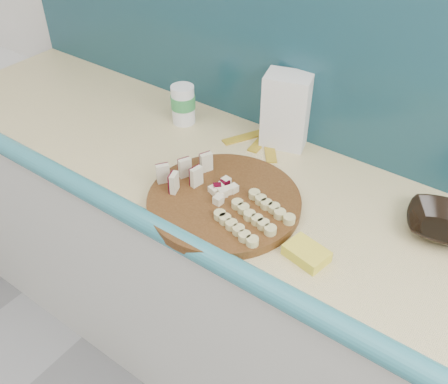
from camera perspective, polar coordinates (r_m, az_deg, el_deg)
name	(u,v)px	position (r m, az deg, el deg)	size (l,w,h in m)	color
kitchen_counter	(221,273)	(1.77, -0.40, -9.23)	(2.20, 0.63, 0.91)	silver
backsplash	(277,55)	(1.55, 6.07, 15.34)	(2.20, 0.02, 0.50)	teal
cutting_board	(224,202)	(1.33, 0.00, -1.10)	(0.41, 0.41, 0.03)	#40240D
apple_wedges	(185,172)	(1.36, -4.50, 2.27)	(0.11, 0.16, 0.06)	beige
apple_chunks	(218,190)	(1.33, -0.71, 0.21)	(0.07, 0.06, 0.02)	beige
banana_slices	(253,217)	(1.25, 3.34, -2.87)	(0.18, 0.18, 0.02)	#CFC47E
brown_bowl	(443,225)	(1.36, 23.76, -3.49)	(0.18, 0.18, 0.04)	black
flour_bag	(286,111)	(1.53, 7.12, 9.22)	(0.13, 0.10, 0.23)	silver
canister	(183,104)	(1.66, -4.69, 10.02)	(0.08, 0.08, 0.13)	white
sponge	(307,253)	(1.20, 9.41, -6.93)	(0.10, 0.07, 0.03)	yellow
banana_peel	(258,142)	(1.58, 3.96, 5.72)	(0.21, 0.17, 0.01)	gold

